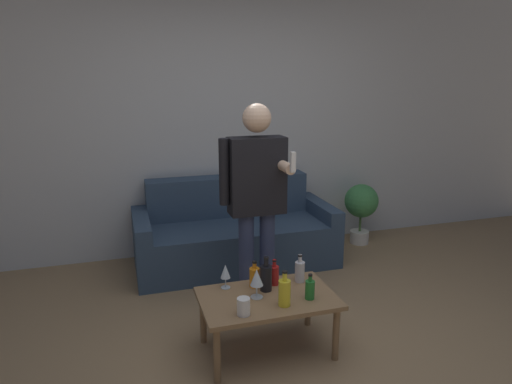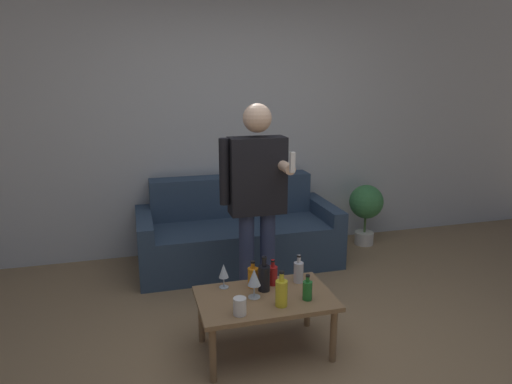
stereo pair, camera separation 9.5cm
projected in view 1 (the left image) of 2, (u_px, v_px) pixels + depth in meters
The scene contains 15 objects.
ground_plane at pixel (314, 378), 2.74m from camera, with size 16.00×16.00×0.00m, color #997A56.
wall_back at pixel (224, 119), 4.53m from camera, with size 8.00×0.06×2.70m.
couch at pixel (234, 234), 4.39m from camera, with size 1.87×0.82×0.80m.
coffee_table at pixel (268, 303), 2.94m from camera, with size 0.87×0.54×0.39m.
bottle_orange at pixel (300, 271), 3.12m from camera, with size 0.07×0.07×0.20m.
bottle_green at pixel (274, 275), 3.08m from camera, with size 0.06×0.06×0.18m.
bottle_dark at pixel (266, 277), 2.98m from camera, with size 0.08×0.08×0.24m.
bottle_yellow at pixel (310, 289), 2.88m from camera, with size 0.06×0.06×0.17m.
bottle_red at pixel (285, 292), 2.79m from camera, with size 0.08×0.08×0.23m.
bottle_clear at pixel (255, 277), 3.04m from camera, with size 0.07×0.07×0.18m.
wine_glass_near at pixel (225, 272), 3.01m from camera, with size 0.07×0.07×0.17m.
wine_glass_far at pixel (257, 278), 2.88m from camera, with size 0.08×0.08×0.19m.
cup_on_table at pixel (244, 307), 2.69m from camera, with size 0.08×0.08×0.11m.
person_standing_front at pixel (256, 192), 3.39m from camera, with size 0.49×0.41×1.58m.
potted_plant at pixel (361, 205), 4.85m from camera, with size 0.36×0.36×0.65m.
Camera 1 is at (-1.03, -2.17, 1.77)m, focal length 32.00 mm.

